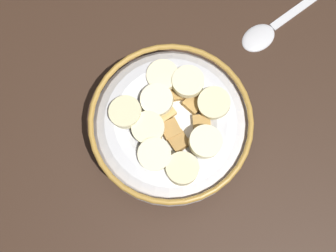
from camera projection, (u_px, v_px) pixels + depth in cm
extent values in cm
cube|color=#332116|center=(168.00, 134.00, 53.35)|extent=(131.61, 131.61, 2.00)
cylinder|color=silver|center=(168.00, 132.00, 52.08)|extent=(9.43, 9.43, 0.60)
torus|color=silver|center=(168.00, 127.00, 49.72)|extent=(17.15, 17.15, 5.45)
torus|color=#B28438|center=(168.00, 121.00, 47.36)|extent=(17.23, 17.23, 0.60)
cylinder|color=white|center=(168.00, 124.00, 48.65)|extent=(13.87, 13.87, 0.40)
cube|color=#B78947|center=(191.00, 103.00, 48.56)|extent=(2.62, 2.62, 0.93)
cube|color=#B78947|center=(199.00, 122.00, 48.07)|extent=(1.98, 2.07, 1.07)
cube|color=tan|center=(200.00, 141.00, 47.46)|extent=(2.50, 2.51, 0.90)
cube|color=#B78947|center=(176.00, 92.00, 48.92)|extent=(2.14, 2.17, 0.92)
cube|color=#AD7F42|center=(217.00, 143.00, 47.54)|extent=(2.64, 2.63, 0.97)
cube|color=#B78947|center=(119.00, 112.00, 48.29)|extent=(2.62, 2.62, 0.91)
cube|color=tan|center=(162.00, 112.00, 48.21)|extent=(2.58, 2.58, 0.84)
cube|color=#AD7F42|center=(164.00, 129.00, 47.85)|extent=(2.49, 2.49, 0.84)
cube|color=tan|center=(165.00, 173.00, 46.75)|extent=(2.21, 2.16, 0.98)
cube|color=#B78947|center=(150.00, 139.00, 47.46)|extent=(1.94, 1.93, 0.86)
cube|color=#AD7F42|center=(176.00, 141.00, 47.55)|extent=(2.63, 2.60, 1.07)
cube|color=tan|center=(128.00, 163.00, 46.97)|extent=(2.02, 1.98, 0.92)
cube|color=#B78947|center=(204.00, 89.00, 48.76)|extent=(2.32, 2.36, 0.97)
cube|color=tan|center=(151.00, 157.00, 47.21)|extent=(2.62, 2.60, 1.07)
cube|color=tan|center=(152.00, 78.00, 49.10)|extent=(2.62, 2.62, 0.90)
cube|color=#AD7F42|center=(199.00, 162.00, 47.00)|extent=(2.46, 2.46, 0.83)
cube|color=tan|center=(126.00, 96.00, 48.82)|extent=(2.38, 2.36, 0.90)
cube|color=#AD7F42|center=(214.00, 106.00, 48.49)|extent=(1.98, 1.98, 0.83)
cube|color=tan|center=(121.00, 147.00, 47.52)|extent=(2.22, 2.26, 0.92)
cylinder|color=#F4EABC|center=(160.00, 75.00, 48.27)|extent=(3.80, 3.84, 1.43)
cylinder|color=beige|center=(145.00, 128.00, 46.76)|extent=(3.91, 3.84, 1.27)
cylinder|color=#F9EFC6|center=(154.00, 100.00, 47.26)|extent=(3.62, 3.65, 1.40)
cylinder|color=beige|center=(123.00, 112.00, 46.92)|extent=(3.77, 3.78, 1.48)
cylinder|color=beige|center=(179.00, 169.00, 45.90)|extent=(4.70, 4.67, 1.61)
cylinder|color=#F4EABC|center=(203.00, 142.00, 46.22)|extent=(4.00, 4.02, 1.38)
cylinder|color=#F4EABC|center=(185.00, 82.00, 47.79)|extent=(4.13, 4.11, 1.04)
cylinder|color=beige|center=(211.00, 103.00, 47.35)|extent=(4.51, 4.55, 1.46)
cylinder|color=#F4EABC|center=(152.00, 154.00, 46.10)|extent=(4.73, 4.71, 1.33)
ellipsoid|color=silver|center=(256.00, 37.00, 54.71)|extent=(5.20, 5.41, 0.80)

